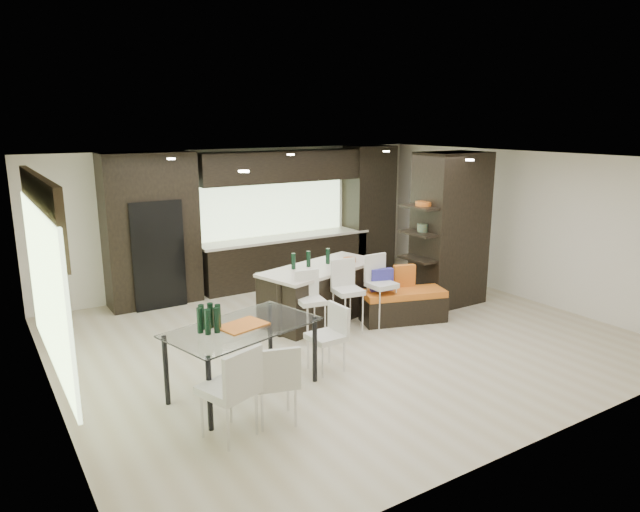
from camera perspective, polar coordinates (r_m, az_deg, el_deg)
ground at (r=8.82m, az=2.10°, el=-8.06°), size 8.00×8.00×0.00m
back_wall at (r=11.42m, az=-7.81°, el=3.82°), size 8.00×0.02×2.70m
left_wall at (r=7.05m, az=-25.79°, el=-3.39°), size 0.02×7.00×2.70m
right_wall at (r=11.14m, az=19.44°, el=2.94°), size 0.02×7.00×2.70m
ceiling at (r=8.23m, az=2.27°, el=9.73°), size 8.00×7.00×0.02m
window_left at (r=7.24m, az=-25.68°, el=-2.95°), size 0.04×3.20×1.90m
window_back at (r=11.61m, az=-5.06°, el=5.05°), size 3.40×0.04×1.20m
stone_accent at (r=7.07m, az=-26.17°, el=4.11°), size 0.08×3.00×0.80m
ceiling_spots at (r=8.43m, az=1.29°, el=9.69°), size 4.00×3.00×0.02m
back_cabinetry at (r=11.35m, az=-4.81°, el=3.83°), size 6.80×0.68×2.70m
refrigerator at (r=10.51m, az=-16.32°, el=0.34°), size 0.90×0.68×1.90m
partition_column at (r=10.36m, az=12.86°, el=2.63°), size 1.20×0.80×2.70m
kitchen_island at (r=9.46m, az=0.13°, el=-3.68°), size 2.31×1.46×0.89m
stool_left at (r=8.53m, az=-0.91°, el=-5.76°), size 0.44×0.44×0.85m
stool_mid at (r=8.85m, az=2.80°, el=-4.82°), size 0.46×0.46×0.92m
stool_right at (r=9.22m, az=6.16°, el=-4.12°), size 0.41×0.41×0.92m
bench at (r=9.48m, az=8.34°, el=-4.94°), size 1.47×0.92×0.53m
floor_vase at (r=10.51m, az=10.42°, el=-1.04°), size 0.54×0.54×1.29m
dining_table at (r=7.02m, az=-7.65°, el=-10.22°), size 1.96×1.41×0.85m
chair_near at (r=6.35m, az=-4.50°, el=-12.73°), size 0.57×0.57×0.86m
chair_far at (r=6.11m, az=-9.13°, el=-13.58°), size 0.64×0.64×0.93m
chair_end at (r=7.55m, az=0.62°, el=-8.54°), size 0.45×0.45×0.81m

